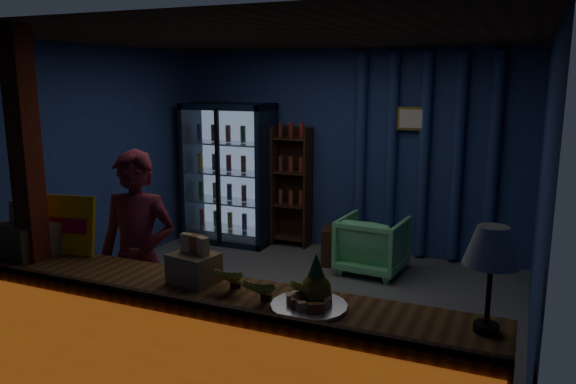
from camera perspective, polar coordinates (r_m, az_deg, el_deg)
name	(u,v)px	position (r m, az deg, el deg)	size (l,w,h in m)	color
ground	(276,308)	(5.68, -1.20, -11.68)	(4.60, 4.60, 0.00)	#515154
room_walls	(276,151)	(5.26, -1.27, 4.21)	(4.60, 4.60, 4.60)	navy
counter	(157,347)	(3.99, -13.16, -15.08)	(4.40, 0.57, 0.99)	brown
support_post	(31,212)	(4.41, -24.65, -1.89)	(0.16, 0.16, 2.60)	#983616
beverage_cooler	(232,174)	(7.74, -5.74, 1.82)	(1.20, 0.62, 1.90)	black
bottle_shelf	(293,187)	(7.52, 0.46, 0.51)	(0.50, 0.28, 1.60)	#3D1E13
curtain_folds	(423,156)	(7.04, 13.60, 3.58)	(1.74, 0.14, 2.50)	navy
framed_picture	(412,119)	(6.98, 12.50, 7.28)	(0.36, 0.04, 0.28)	#B9912E
shopkeeper	(138,259)	(4.55, -14.95, -6.62)	(0.62, 0.41, 1.71)	maroon
green_chair	(372,245)	(6.62, 8.56, -5.30)	(0.71, 0.73, 0.67)	#63C77F
side_table	(343,247)	(6.87, 5.63, -5.54)	(0.55, 0.44, 0.54)	#3D1E13
yellow_sign	(61,225)	(4.51, -22.07, -3.08)	(0.56, 0.19, 0.44)	yellow
snack_box_left	(30,236)	(4.59, -24.76, -4.08)	(0.45, 0.40, 0.40)	#A98152
snack_box_centre	(194,265)	(3.69, -9.54, -7.37)	(0.32, 0.28, 0.31)	#A98152
pastry_tray	(309,304)	(3.27, 2.13, -11.33)	(0.44, 0.44, 0.07)	silver
banana_bunches	(268,285)	(3.39, -2.05, -9.41)	(0.76, 0.29, 0.16)	gold
table_lamp	(492,250)	(3.02, 20.02, -5.56)	(0.29, 0.29, 0.57)	black
pineapple	(316,284)	(3.28, 2.87, -9.34)	(0.18, 0.18, 0.30)	olive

